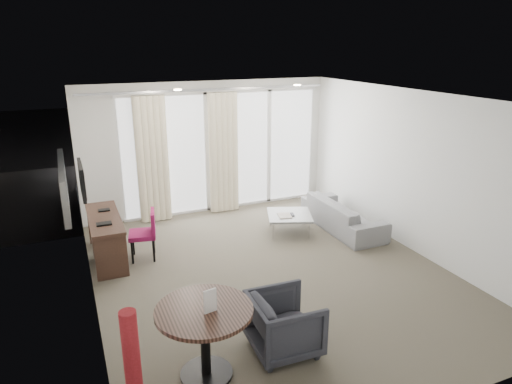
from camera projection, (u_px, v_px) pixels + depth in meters
name	position (u px, v px, depth m)	size (l,w,h in m)	color
floor	(272.00, 273.00, 6.84)	(5.00, 6.00, 0.00)	#4F483B
ceiling	(274.00, 97.00, 6.02)	(5.00, 6.00, 0.00)	white
wall_left	(85.00, 216.00, 5.50)	(0.00, 6.00, 2.60)	silver
wall_right	(413.00, 172.00, 7.36)	(0.00, 6.00, 2.60)	silver
wall_front	(425.00, 293.00, 3.81)	(5.00, 0.00, 2.60)	silver
window_panel	(223.00, 151.00, 9.18)	(4.00, 0.02, 2.38)	white
window_frame	(224.00, 152.00, 9.17)	(4.10, 0.06, 2.44)	white
curtain_left	(153.00, 160.00, 8.50)	(0.60, 0.20, 2.38)	beige
curtain_right	(224.00, 153.00, 9.02)	(0.60, 0.20, 2.38)	beige
curtain_track	(210.00, 90.00, 8.53)	(4.80, 0.04, 0.04)	#B2B2B7
downlight_a	(178.00, 90.00, 7.09)	(0.12, 0.12, 0.02)	#FFE0B2
downlight_b	(297.00, 85.00, 7.87)	(0.12, 0.12, 0.02)	#FFE0B2
desk	(106.00, 238.00, 7.19)	(0.47, 1.51, 0.71)	#342017
tv	(82.00, 180.00, 6.77)	(0.05, 0.80, 0.50)	black
desk_chair	(142.00, 235.00, 7.19)	(0.43, 0.41, 0.80)	maroon
round_table	(205.00, 343.00, 4.63)	(0.98, 0.98, 0.79)	#392219
menu_card	(211.00, 318.00, 4.47)	(0.13, 0.02, 0.25)	white
red_lamp	(133.00, 371.00, 3.94)	(0.24, 0.24, 1.18)	maroon
tub_armchair	(285.00, 324.00, 5.04)	(0.72, 0.74, 0.67)	#27282F
coffee_table	(289.00, 223.00, 8.27)	(0.77, 0.77, 0.35)	gray
remote	(292.00, 214.00, 8.17)	(0.05, 0.16, 0.02)	black
magazine	(285.00, 215.00, 8.12)	(0.21, 0.26, 0.02)	gray
sofa	(343.00, 214.00, 8.40)	(1.88, 0.73, 0.55)	slate
terrace_slab	(204.00, 190.00, 10.90)	(5.60, 3.00, 0.12)	#4D4D50
rattan_chair_a	(248.00, 176.00, 10.51)	(0.50, 0.50, 0.73)	brown
rattan_chair_b	(240.00, 160.00, 11.75)	(0.56, 0.56, 0.82)	brown
rattan_table	(240.00, 177.00, 10.85)	(0.49, 0.49, 0.49)	brown
balustrade	(187.00, 154.00, 11.99)	(5.50, 0.06, 1.05)	#B2B2B7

